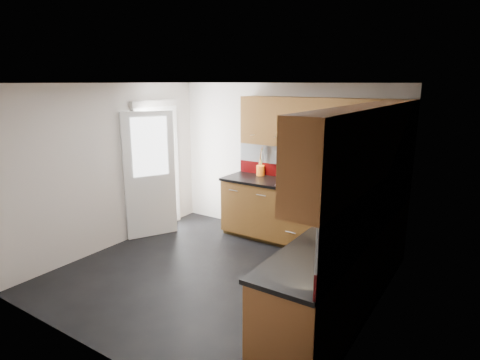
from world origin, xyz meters
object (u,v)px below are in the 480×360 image
Objects in this scene: gas_hob at (300,184)px; utensil_pot at (261,169)px; food_processor at (376,195)px; toaster at (395,190)px.

utensil_pot is (-0.82, 0.24, 0.09)m from gas_hob.
utensil_pot reaches higher than food_processor.
food_processor is (-0.12, -0.50, 0.03)m from toaster.
gas_hob is 1.25× the size of utensil_pot.
gas_hob is 0.85m from utensil_pot.
toaster reaches higher than gas_hob.
toaster is (2.12, -0.13, -0.00)m from utensil_pot.
food_processor is at bearing -103.83° from toaster.
food_processor is (1.99, -0.63, 0.03)m from utensil_pot.
gas_hob is 1.31m from toaster.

